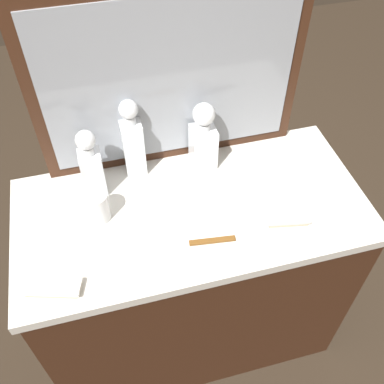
{
  "coord_description": "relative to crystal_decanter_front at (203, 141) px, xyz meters",
  "views": [
    {
      "loc": [
        -0.25,
        -0.93,
        2.05
      ],
      "look_at": [
        0.0,
        0.0,
        0.98
      ],
      "focal_mm": 41.2,
      "sensor_mm": 36.0,
      "label": 1
    }
  ],
  "objects": [
    {
      "name": "crystal_decanter_rear",
      "position": [
        -0.25,
        0.03,
        0.02
      ],
      "size": [
        0.07,
        0.07,
        0.31
      ],
      "color": "white",
      "rests_on": "dresser"
    },
    {
      "name": "crystal_decanter_front",
      "position": [
        0.0,
        0.0,
        0.0
      ],
      "size": [
        0.09,
        0.09,
        0.27
      ],
      "color": "white",
      "rests_on": "dresser"
    },
    {
      "name": "dresser",
      "position": [
        -0.09,
        -0.2,
        -0.56
      ],
      "size": [
        1.2,
        0.59,
        0.9
      ],
      "color": "#381E11",
      "rests_on": "ground_plane"
    },
    {
      "name": "silver_brush_far_left",
      "position": [
        -0.57,
        -0.4,
        -0.1
      ],
      "size": [
        0.18,
        0.11,
        0.02
      ],
      "color": "#B7A88C",
      "rests_on": "dresser"
    },
    {
      "name": "ground_plane",
      "position": [
        -0.09,
        -0.2,
        -1.01
      ],
      "size": [
        6.0,
        6.0,
        0.0
      ],
      "primitive_type": "plane",
      "color": "#2D2319"
    },
    {
      "name": "silver_brush_far_right",
      "position": [
        0.2,
        -0.34,
        -0.1
      ],
      "size": [
        0.15,
        0.08,
        0.02
      ],
      "color": "#B7A88C",
      "rests_on": "dresser"
    },
    {
      "name": "dresser_mirror",
      "position": [
        -0.09,
        0.07,
        0.22
      ],
      "size": [
        0.92,
        0.03,
        0.66
      ],
      "color": "#381E11",
      "rests_on": "dresser"
    },
    {
      "name": "tortoiseshell_comb",
      "position": [
        -0.07,
        -0.35,
        -0.1
      ],
      "size": [
        0.15,
        0.04,
        0.01
      ],
      "color": "brown",
      "rests_on": "dresser"
    },
    {
      "name": "crystal_decanter_far_left",
      "position": [
        -0.4,
        -0.04,
        -0.0
      ],
      "size": [
        0.07,
        0.07,
        0.27
      ],
      "color": "white",
      "rests_on": "dresser"
    },
    {
      "name": "crystal_tumbler_front",
      "position": [
        -0.4,
        -0.16,
        -0.06
      ],
      "size": [
        0.08,
        0.08,
        0.11
      ],
      "color": "white",
      "rests_on": "dresser"
    }
  ]
}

